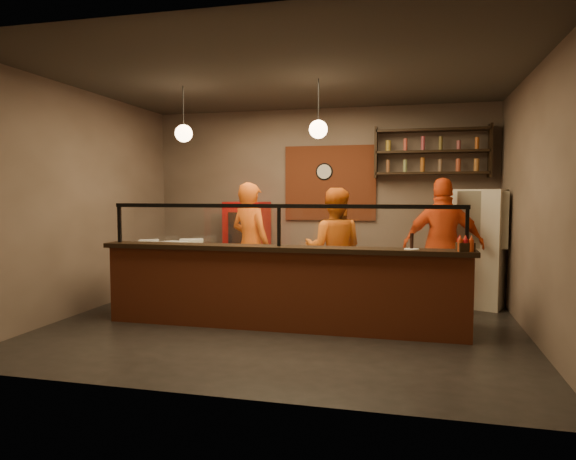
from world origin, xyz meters
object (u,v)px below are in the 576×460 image
(cook_mid, at_px, (334,249))
(pizza_dough, at_px, (330,256))
(pepper_mill, at_px, (412,241))
(condiment_caddy, at_px, (465,247))
(wall_clock, at_px, (324,172))
(red_cooler, at_px, (247,246))
(fridge, at_px, (479,248))
(cook_right, at_px, (443,245))
(cook_left, at_px, (250,245))

(cook_mid, height_order, pizza_dough, cook_mid)
(pepper_mill, bearing_deg, condiment_caddy, -5.25)
(wall_clock, distance_m, cook_mid, 1.95)
(wall_clock, height_order, cook_mid, wall_clock)
(red_cooler, bearing_deg, fridge, -0.93)
(fridge, bearing_deg, pepper_mill, -94.39)
(wall_clock, relative_size, condiment_caddy, 1.68)
(cook_right, bearing_deg, cook_left, -1.49)
(red_cooler, height_order, pepper_mill, red_cooler)
(red_cooler, xyz_separation_m, condiment_caddy, (3.42, -2.52, 0.32))
(red_cooler, bearing_deg, wall_clock, 17.88)
(cook_left, height_order, cook_mid, cook_left)
(wall_clock, relative_size, cook_mid, 0.17)
(fridge, height_order, pizza_dough, fridge)
(fridge, relative_size, red_cooler, 1.13)
(pepper_mill, bearing_deg, red_cooler, 138.98)
(fridge, height_order, pepper_mill, fridge)
(cook_mid, xyz_separation_m, fridge, (2.10, 0.80, -0.01))
(fridge, bearing_deg, wall_clock, -174.30)
(cook_right, relative_size, pepper_mill, 10.18)
(cook_mid, xyz_separation_m, condiment_caddy, (1.70, -1.34, 0.21))
(pizza_dough, height_order, condiment_caddy, condiment_caddy)
(red_cooler, height_order, pizza_dough, red_cooler)
(wall_clock, bearing_deg, cook_left, -120.29)
(red_cooler, distance_m, condiment_caddy, 4.26)
(red_cooler, relative_size, pepper_mill, 8.23)
(red_cooler, height_order, condiment_caddy, red_cooler)
(fridge, distance_m, red_cooler, 3.84)
(cook_mid, height_order, condiment_caddy, cook_mid)
(pizza_dough, bearing_deg, cook_right, 36.77)
(wall_clock, xyz_separation_m, cook_left, (-0.88, -1.50, -1.16))
(pizza_dough, bearing_deg, wall_clock, 101.43)
(cook_left, bearing_deg, cook_right, -151.93)
(pizza_dough, xyz_separation_m, condiment_caddy, (1.62, -0.46, 0.20))
(wall_clock, distance_m, condiment_caddy, 3.66)
(cook_left, xyz_separation_m, condiment_caddy, (2.98, -1.32, 0.17))
(cook_right, bearing_deg, wall_clock, -39.30)
(fridge, relative_size, condiment_caddy, 9.95)
(cook_right, bearing_deg, fridge, -139.60)
(cook_right, distance_m, red_cooler, 3.42)
(cook_left, relative_size, pepper_mill, 9.85)
(cook_mid, relative_size, condiment_caddy, 10.06)
(red_cooler, bearing_deg, cook_mid, -29.64)
(cook_left, bearing_deg, pepper_mill, 175.34)
(cook_left, relative_size, cook_right, 0.97)
(wall_clock, distance_m, pepper_mill, 3.29)
(cook_right, distance_m, pizza_dough, 1.84)
(fridge, xyz_separation_m, pizza_dough, (-2.02, -1.68, 0.02))
(cook_right, bearing_deg, cook_mid, 1.61)
(wall_clock, xyz_separation_m, pizza_dough, (0.48, -2.37, -1.19))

